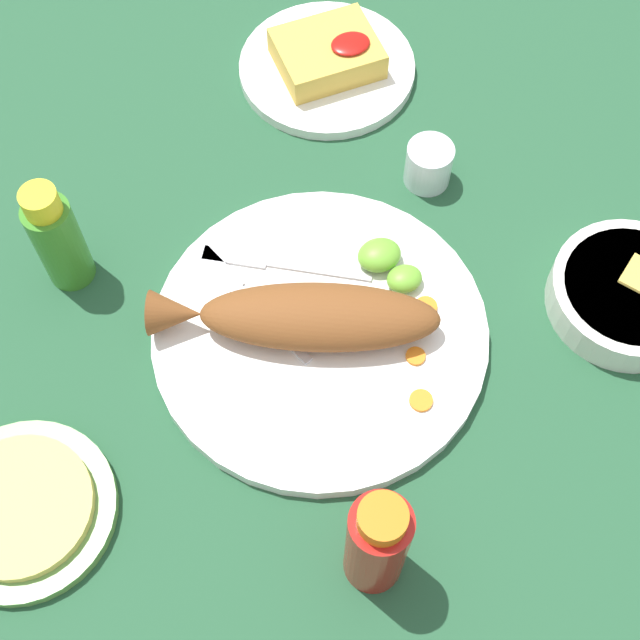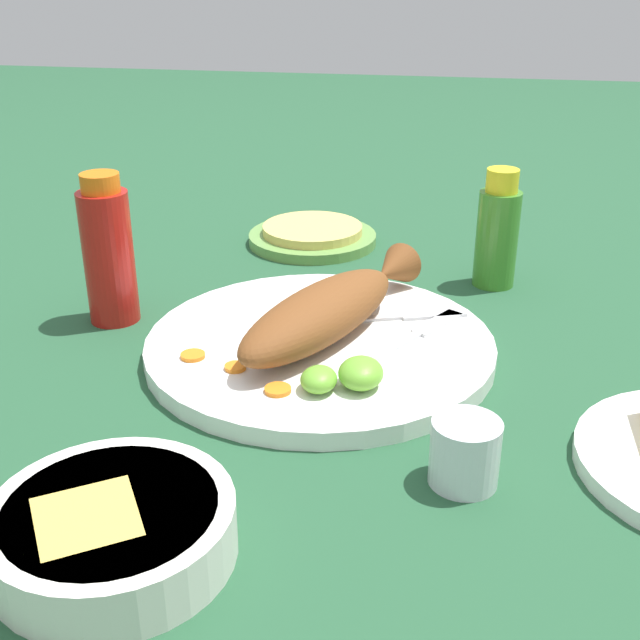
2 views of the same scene
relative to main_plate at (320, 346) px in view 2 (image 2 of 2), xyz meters
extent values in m
plane|color=#235133|center=(0.00, 0.00, -0.01)|extent=(4.00, 4.00, 0.00)
cylinder|color=white|center=(0.00, 0.00, 0.00)|extent=(0.35, 0.35, 0.02)
ellipsoid|color=brown|center=(0.00, 0.00, 0.04)|extent=(0.25, 0.17, 0.05)
cone|color=brown|center=(-0.13, 0.06, 0.04)|extent=(0.07, 0.06, 0.05)
cube|color=silver|center=(-0.04, 0.02, 0.01)|extent=(0.05, 0.11, 0.00)
cube|color=silver|center=(-0.07, 0.11, 0.01)|extent=(0.04, 0.07, 0.00)
cube|color=silver|center=(0.03, 0.07, 0.01)|extent=(0.10, 0.07, 0.00)
cube|color=silver|center=(-0.05, 0.11, 0.01)|extent=(0.07, 0.05, 0.00)
cylinder|color=orange|center=(0.08, -0.07, 0.01)|extent=(0.02, 0.02, 0.00)
cylinder|color=orange|center=(0.06, -0.11, 0.01)|extent=(0.02, 0.02, 0.00)
cylinder|color=orange|center=(0.11, -0.02, 0.01)|extent=(0.02, 0.02, 0.00)
ellipsoid|color=#6BB233|center=(0.10, 0.02, 0.02)|extent=(0.04, 0.03, 0.02)
ellipsoid|color=#6BB233|center=(0.09, 0.05, 0.02)|extent=(0.05, 0.04, 0.03)
cylinder|color=#B21914|center=(-0.04, -0.24, 0.06)|extent=(0.05, 0.05, 0.15)
cylinder|color=orange|center=(-0.04, -0.24, 0.15)|extent=(0.04, 0.04, 0.02)
cylinder|color=#3D8428|center=(-0.22, 0.17, 0.05)|extent=(0.05, 0.05, 0.12)
cylinder|color=yellow|center=(-0.22, 0.17, 0.12)|extent=(0.04, 0.04, 0.03)
cylinder|color=silver|center=(0.19, 0.15, 0.02)|extent=(0.05, 0.05, 0.05)
cylinder|color=white|center=(0.19, 0.15, 0.00)|extent=(0.04, 0.04, 0.02)
cylinder|color=white|center=(0.32, -0.08, 0.01)|extent=(0.17, 0.17, 0.04)
cylinder|color=olive|center=(0.32, -0.08, 0.02)|extent=(0.14, 0.14, 0.01)
cube|color=gold|center=(0.35, -0.08, 0.03)|extent=(0.10, 0.09, 0.02)
cylinder|color=#6B9E4C|center=(-0.33, -0.07, 0.00)|extent=(0.18, 0.18, 0.01)
cylinder|color=#E0C666|center=(-0.33, -0.07, 0.01)|extent=(0.14, 0.14, 0.01)
camera|label=1|loc=(-0.16, -0.40, 0.83)|focal=50.00mm
camera|label=2|loc=(0.71, 0.13, 0.36)|focal=45.00mm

